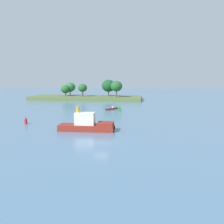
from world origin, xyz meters
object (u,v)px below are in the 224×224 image
object	(u,v)px
tugboat	(87,125)
channel_buoy_green	(119,109)
small_motorboat	(112,109)
channel_buoy_red	(26,121)

from	to	relation	value
tugboat	channel_buoy_green	distance (m)	31.02
tugboat	small_motorboat	distance (m)	34.09
tugboat	channel_buoy_red	distance (m)	17.21
small_motorboat	tugboat	bearing A→B (deg)	-90.41
channel_buoy_red	channel_buoy_green	xyz separation A→B (m)	(19.64, 25.93, 0.00)
tugboat	channel_buoy_green	bearing A→B (deg)	84.15
tugboat	channel_buoy_green	world-z (taller)	tugboat
small_motorboat	channel_buoy_green	size ratio (longest dim) A/B	2.92
channel_buoy_red	small_motorboat	bearing A→B (deg)	60.16
channel_buoy_red	channel_buoy_green	distance (m)	32.53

